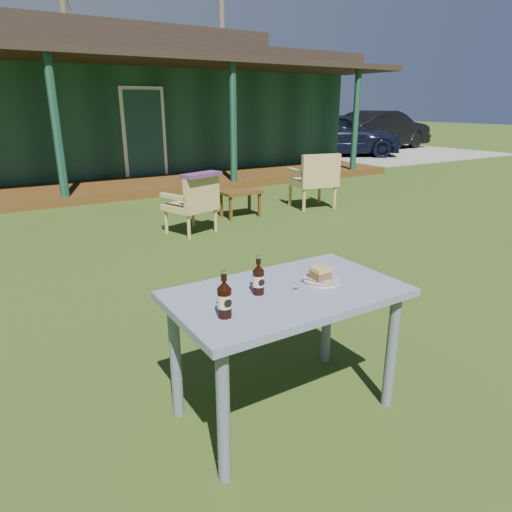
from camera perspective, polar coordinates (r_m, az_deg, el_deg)
ground at (r=3.94m, az=-10.08°, el=-6.29°), size 80.00×80.00×0.00m
pavilion at (r=12.81m, az=-27.26°, el=16.33°), size 15.80×8.30×3.45m
gravel_strip at (r=16.78m, az=13.27°, el=12.33°), size 9.00×6.00×0.02m
tree_mid at (r=22.49m, az=-22.74°, el=25.02°), size 0.28×0.28×9.50m
tree_right at (r=23.35m, az=-4.33°, el=27.82°), size 0.28×0.28×11.00m
car_near at (r=15.89m, az=9.92°, el=14.79°), size 4.51×3.60×1.44m
car_far at (r=18.80m, az=15.47°, el=14.93°), size 4.51×2.00×1.44m
cafe_table at (r=2.39m, az=3.82°, el=-6.52°), size 1.20×0.70×0.72m
plate at (r=2.48m, az=8.18°, el=-2.97°), size 0.20×0.20×0.01m
cake_slice at (r=2.47m, az=8.05°, el=-2.08°), size 0.09×0.09×0.06m
fork at (r=2.43m, az=7.15°, el=-3.17°), size 0.08×0.13×0.00m
cola_bottle_near at (r=2.27m, az=0.30°, el=-2.87°), size 0.06×0.06×0.20m
cola_bottle_far at (r=2.03m, az=-3.97°, el=-5.34°), size 0.07×0.07×0.22m
bottle_cap at (r=2.35m, az=4.93°, el=-4.16°), size 0.03×0.03×0.01m
armchair_left at (r=6.03m, az=-7.75°, el=6.76°), size 0.70×0.68×0.77m
armchair_right at (r=7.59m, az=7.42°, el=9.69°), size 0.77×0.73×0.89m
floral_throw at (r=5.86m, az=-6.87°, el=10.04°), size 0.60×0.37×0.05m
side_table at (r=6.94m, az=-1.99°, el=7.68°), size 0.60×0.40×0.40m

